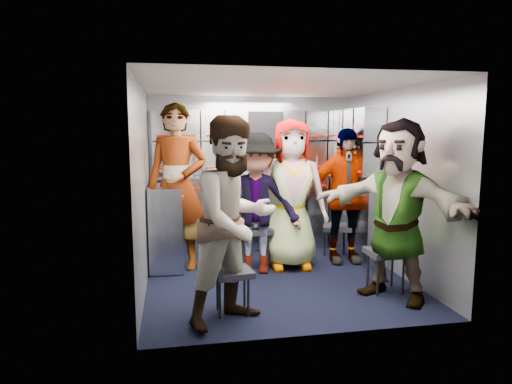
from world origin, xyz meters
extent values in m
plane|color=black|center=(0.00, 0.00, 0.00)|extent=(3.00, 3.00, 0.00)
cube|color=#9A9FA8|center=(0.00, 1.50, 1.05)|extent=(2.80, 0.04, 2.10)
cube|color=#9A9FA8|center=(-1.40, 0.00, 1.05)|extent=(0.04, 3.00, 2.10)
cube|color=#9A9FA8|center=(1.40, 0.00, 1.05)|extent=(0.04, 3.00, 2.10)
cube|color=silver|center=(0.00, 0.00, 2.10)|extent=(2.80, 3.00, 0.02)
cube|color=gray|center=(0.00, 1.29, 0.49)|extent=(2.68, 0.38, 0.99)
cube|color=gray|center=(-1.19, 0.56, 0.49)|extent=(0.38, 0.76, 0.99)
cube|color=silver|center=(0.00, 1.29, 1.01)|extent=(2.68, 0.42, 0.03)
cube|color=gray|center=(0.00, 1.35, 1.49)|extent=(2.68, 0.28, 0.82)
cube|color=gray|center=(1.25, 0.70, 1.49)|extent=(0.28, 1.00, 0.82)
cube|color=gray|center=(1.25, 0.60, 0.50)|extent=(0.28, 1.20, 1.00)
cube|color=#9D0A01|center=(0.00, 1.09, 0.88)|extent=(2.60, 0.02, 0.03)
cube|color=black|center=(-0.60, -0.94, 0.38)|extent=(0.38, 0.37, 0.05)
cylinder|color=black|center=(-0.72, -1.04, 0.18)|extent=(0.02, 0.02, 0.36)
cylinder|color=black|center=(-0.47, -1.04, 0.18)|extent=(0.02, 0.02, 0.36)
cylinder|color=black|center=(-0.72, -0.83, 0.18)|extent=(0.02, 0.02, 0.36)
cylinder|color=black|center=(-0.47, -0.83, 0.18)|extent=(0.02, 0.02, 0.36)
cube|color=black|center=(-0.18, 0.39, 0.46)|extent=(0.44, 0.42, 0.07)
cylinder|color=black|center=(-0.33, 0.26, 0.22)|extent=(0.03, 0.03, 0.44)
cylinder|color=black|center=(-0.02, 0.26, 0.22)|extent=(0.03, 0.03, 0.44)
cylinder|color=black|center=(-0.33, 0.52, 0.22)|extent=(0.03, 0.03, 0.44)
cylinder|color=black|center=(-0.02, 0.52, 0.22)|extent=(0.03, 0.03, 0.44)
cube|color=black|center=(0.27, 0.50, 0.45)|extent=(0.49, 0.48, 0.06)
cylinder|color=black|center=(0.12, 0.38, 0.21)|extent=(0.03, 0.03, 0.42)
cylinder|color=black|center=(0.42, 0.38, 0.21)|extent=(0.03, 0.03, 0.42)
cylinder|color=black|center=(0.12, 0.63, 0.21)|extent=(0.03, 0.03, 0.42)
cylinder|color=black|center=(0.42, 0.63, 0.21)|extent=(0.03, 0.03, 0.42)
cube|color=black|center=(0.97, 0.61, 0.40)|extent=(0.46, 0.45, 0.06)
cylinder|color=black|center=(0.84, 0.50, 0.19)|extent=(0.02, 0.02, 0.38)
cylinder|color=black|center=(1.11, 0.50, 0.19)|extent=(0.02, 0.02, 0.38)
cylinder|color=black|center=(0.84, 0.72, 0.19)|extent=(0.02, 0.02, 0.38)
cylinder|color=black|center=(1.11, 0.72, 0.19)|extent=(0.02, 0.02, 0.38)
cube|color=black|center=(1.01, -0.67, 0.41)|extent=(0.37, 0.35, 0.06)
cylinder|color=black|center=(0.87, -0.79, 0.19)|extent=(0.02, 0.02, 0.39)
cylinder|color=black|center=(1.14, -0.79, 0.19)|extent=(0.02, 0.02, 0.39)
cylinder|color=black|center=(0.87, -0.55, 0.19)|extent=(0.02, 0.02, 0.39)
cylinder|color=black|center=(1.14, -0.55, 0.19)|extent=(0.02, 0.02, 0.39)
imported|color=black|center=(-1.05, 0.55, 0.98)|extent=(0.81, 0.65, 1.95)
imported|color=black|center=(-0.60, -1.12, 0.88)|extent=(1.08, 1.02, 1.76)
imported|color=black|center=(-0.18, 0.21, 0.80)|extent=(1.14, 0.80, 1.61)
imported|color=black|center=(0.27, 0.32, 0.88)|extent=(0.90, 0.62, 1.77)
imported|color=black|center=(0.97, 0.43, 0.83)|extent=(1.00, 0.47, 1.66)
imported|color=black|center=(1.01, -0.85, 0.88)|extent=(1.38, 1.62, 1.76)
cylinder|color=white|center=(-0.86, 1.24, 1.16)|extent=(0.07, 0.07, 0.25)
cylinder|color=white|center=(-0.10, 1.24, 1.15)|extent=(0.07, 0.07, 0.25)
cylinder|color=white|center=(0.88, 1.24, 1.16)|extent=(0.06, 0.06, 0.25)
cylinder|color=tan|center=(-0.60, 1.23, 1.08)|extent=(0.08, 0.08, 0.11)
cylinder|color=tan|center=(1.11, 1.23, 1.08)|extent=(0.07, 0.07, 0.11)
camera|label=1|loc=(-1.12, -4.84, 1.64)|focal=32.00mm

